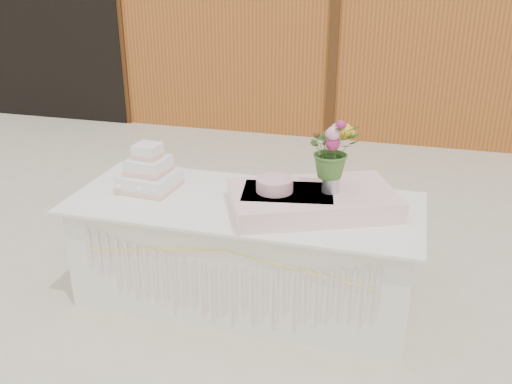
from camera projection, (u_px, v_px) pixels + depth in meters
ground at (245, 298)px, 4.18m from camera, size 80.00×80.00×0.00m
cake_table at (244, 251)px, 4.03m from camera, size 2.40×1.00×0.77m
wedding_cake at (149, 174)px, 4.05m from camera, size 0.40×0.40×0.34m
pink_cake_stand at (274, 193)px, 3.71m from camera, size 0.31×0.31×0.22m
satin_runner at (313, 200)px, 3.74m from camera, size 1.22×0.99×0.13m
flower_vase at (331, 181)px, 3.67m from camera, size 0.11×0.11×0.16m
bouquet at (333, 142)px, 3.57m from camera, size 0.42×0.40×0.36m
loose_flowers at (117, 185)px, 4.13m from camera, size 0.17×0.39×0.02m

